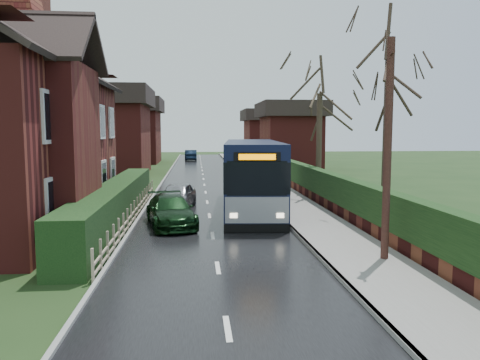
{
  "coord_description": "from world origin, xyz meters",
  "views": [
    {
      "loc": [
        -0.57,
        -14.58,
        3.79
      ],
      "look_at": [
        1.2,
        4.19,
        1.8
      ],
      "focal_mm": 35.0,
      "sensor_mm": 36.0,
      "label": 1
    }
  ],
  "objects": [
    {
      "name": "ground",
      "position": [
        0.0,
        0.0,
        0.0
      ],
      "size": [
        140.0,
        140.0,
        0.0
      ],
      "primitive_type": "plane",
      "color": "#283F1B",
      "rests_on": "ground"
    },
    {
      "name": "road",
      "position": [
        0.0,
        10.0,
        0.01
      ],
      "size": [
        6.0,
        100.0,
        0.02
      ],
      "primitive_type": "cube",
      "color": "black",
      "rests_on": "ground"
    },
    {
      "name": "pavement",
      "position": [
        4.25,
        10.0,
        0.07
      ],
      "size": [
        2.5,
        100.0,
        0.14
      ],
      "primitive_type": "cube",
      "color": "slate",
      "rests_on": "ground"
    },
    {
      "name": "kerb_right",
      "position": [
        3.05,
        10.0,
        0.07
      ],
      "size": [
        0.12,
        100.0,
        0.14
      ],
      "primitive_type": "cube",
      "color": "gray",
      "rests_on": "ground"
    },
    {
      "name": "kerb_left",
      "position": [
        -3.05,
        10.0,
        0.05
      ],
      "size": [
        0.12,
        100.0,
        0.1
      ],
      "primitive_type": "cube",
      "color": "gray",
      "rests_on": "ground"
    },
    {
      "name": "front_hedge",
      "position": [
        -3.9,
        5.0,
        0.8
      ],
      "size": [
        1.2,
        16.0,
        1.6
      ],
      "primitive_type": "cube",
      "color": "black",
      "rests_on": "ground"
    },
    {
      "name": "picket_fence",
      "position": [
        -3.15,
        5.0,
        0.45
      ],
      "size": [
        0.1,
        16.0,
        0.9
      ],
      "primitive_type": null,
      "color": "tan",
      "rests_on": "ground"
    },
    {
      "name": "right_wall_hedge",
      "position": [
        5.8,
        10.0,
        1.02
      ],
      "size": [
        0.6,
        50.0,
        1.8
      ],
      "color": "maroon",
      "rests_on": "ground"
    },
    {
      "name": "bus",
      "position": [
        2.11,
        7.59,
        1.63
      ],
      "size": [
        3.4,
        10.99,
        3.29
      ],
      "rotation": [
        0.0,
        0.0,
        -0.09
      ],
      "color": "black",
      "rests_on": "ground"
    },
    {
      "name": "car_silver",
      "position": [
        -1.5,
        8.23,
        0.63
      ],
      "size": [
        2.08,
        3.91,
        1.27
      ],
      "primitive_type": "imported",
      "rotation": [
        0.0,
        0.0,
        -0.16
      ],
      "color": "#A5A3A8",
      "rests_on": "ground"
    },
    {
      "name": "car_green",
      "position": [
        -1.6,
        4.0,
        0.6
      ],
      "size": [
        2.45,
        4.41,
        1.21
      ],
      "primitive_type": "imported",
      "rotation": [
        0.0,
        0.0,
        0.19
      ],
      "color": "black",
      "rests_on": "ground"
    },
    {
      "name": "car_distant",
      "position": [
        -1.21,
        45.03,
        0.69
      ],
      "size": [
        1.47,
        4.18,
        1.38
      ],
      "primitive_type": "imported",
      "rotation": [
        0.0,
        0.0,
        3.14
      ],
      "color": "black",
      "rests_on": "ground"
    },
    {
      "name": "bus_stop_sign",
      "position": [
        3.2,
        5.86,
        2.03
      ],
      "size": [
        0.11,
        0.47,
        3.08
      ],
      "rotation": [
        0.0,
        0.0,
        0.1
      ],
      "color": "slate",
      "rests_on": "ground"
    },
    {
      "name": "telegraph_pole",
      "position": [
        4.8,
        -1.9,
        3.21
      ],
      "size": [
        0.25,
        0.81,
        6.35
      ],
      "rotation": [
        0.0,
        0.0,
        -0.22
      ],
      "color": "#321B16",
      "rests_on": "ground"
    },
    {
      "name": "tree_right_near",
      "position": [
        8.02,
        5.91,
        7.38
      ],
      "size": [
        4.57,
        4.57,
        9.87
      ],
      "color": "#35271F",
      "rests_on": "ground"
    },
    {
      "name": "tree_right_far",
      "position": [
        6.35,
        11.32,
        6.26
      ],
      "size": [
        4.34,
        4.34,
        8.38
      ],
      "color": "#372C20",
      "rests_on": "ground"
    }
  ]
}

